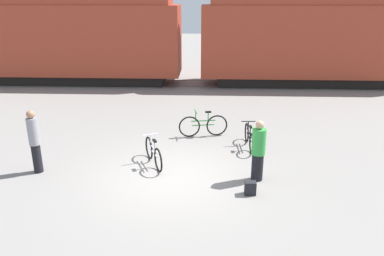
{
  "coord_description": "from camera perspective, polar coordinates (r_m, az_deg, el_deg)",
  "views": [
    {
      "loc": [
        0.98,
        -9.12,
        4.66
      ],
      "look_at": [
        0.54,
        0.87,
        1.1
      ],
      "focal_mm": 35.0,
      "sensor_mm": 36.0,
      "label": 1
    }
  ],
  "objects": [
    {
      "name": "ground_plane",
      "position": [
        10.29,
        -3.23,
        -7.37
      ],
      "size": [
        80.0,
        80.0,
        0.0
      ],
      "primitive_type": "plane",
      "color": "gray"
    },
    {
      "name": "rail_near",
      "position": [
        20.39,
        -0.29,
        6.41
      ],
      "size": [
        35.71,
        0.07,
        0.01
      ],
      "primitive_type": "cube",
      "color": "#4C4238",
      "rests_on": "ground_plane"
    },
    {
      "name": "freight_train",
      "position": [
        20.64,
        -0.21,
        14.79
      ],
      "size": [
        23.71,
        2.85,
        5.54
      ],
      "color": "black",
      "rests_on": "ground_plane"
    },
    {
      "name": "person_in_grey",
      "position": [
        11.02,
        -22.87,
        -1.85
      ],
      "size": [
        0.29,
        0.29,
        1.79
      ],
      "rotation": [
        0.0,
        0.0,
        5.25
      ],
      "color": "black",
      "rests_on": "ground_plane"
    },
    {
      "name": "bicycle_silver",
      "position": [
        10.86,
        -5.9,
        -3.81
      ],
      "size": [
        0.72,
        1.52,
        0.86
      ],
      "color": "black",
      "rests_on": "ground_plane"
    },
    {
      "name": "rail_far",
      "position": [
        21.79,
        -0.11,
        7.27
      ],
      "size": [
        35.71,
        0.07,
        0.01
      ],
      "primitive_type": "cube",
      "color": "#4C4238",
      "rests_on": "ground_plane"
    },
    {
      "name": "bicycle_green",
      "position": [
        12.97,
        1.72,
        0.39
      ],
      "size": [
        1.69,
        0.46,
        0.93
      ],
      "color": "black",
      "rests_on": "ground_plane"
    },
    {
      "name": "bicycle_black",
      "position": [
        12.16,
        8.69,
        -1.4
      ],
      "size": [
        0.46,
        1.64,
        0.81
      ],
      "color": "black",
      "rests_on": "ground_plane"
    },
    {
      "name": "backpack",
      "position": [
        9.45,
        8.87,
        -9.01
      ],
      "size": [
        0.28,
        0.2,
        0.34
      ],
      "color": "black",
      "rests_on": "ground_plane"
    },
    {
      "name": "person_in_green",
      "position": [
        9.92,
        10.06,
        -3.48
      ],
      "size": [
        0.36,
        0.36,
        1.66
      ],
      "rotation": [
        0.0,
        0.0,
        5.0
      ],
      "color": "black",
      "rests_on": "ground_plane"
    }
  ]
}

